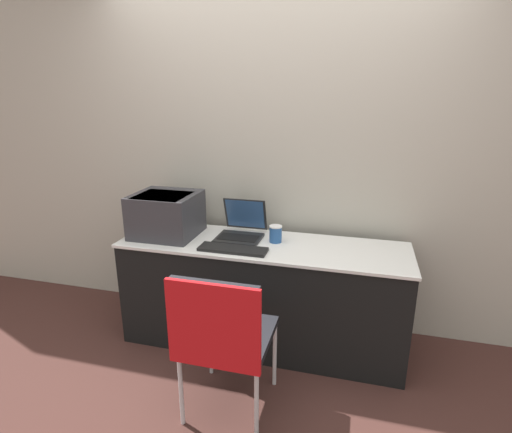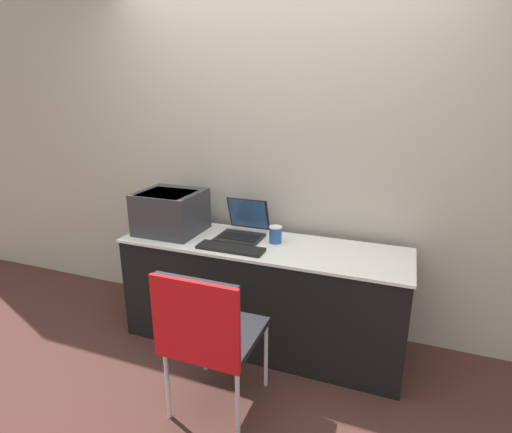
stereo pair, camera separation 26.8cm
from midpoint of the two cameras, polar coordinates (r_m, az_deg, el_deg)
ground_plane at (r=2.84m, az=1.62°, el=-20.29°), size 14.00×14.00×0.00m
wall_back at (r=2.93m, az=6.29°, el=8.72°), size 8.00×0.05×2.60m
table at (r=2.86m, az=3.57°, el=-11.05°), size 1.95×0.57×0.75m
printer at (r=2.92m, az=-9.57°, el=0.84°), size 0.44×0.41×0.30m
laptop_left at (r=2.82m, az=0.82°, el=-1.79°), size 0.31×0.34×0.26m
external_keyboard at (r=2.59m, az=-0.72°, el=-4.62°), size 0.45×0.14×0.02m
coffee_cup at (r=2.71m, az=5.63°, el=-2.63°), size 0.09×0.09×0.12m
chair at (r=2.15m, az=-3.35°, el=-15.86°), size 0.47×0.49×0.89m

